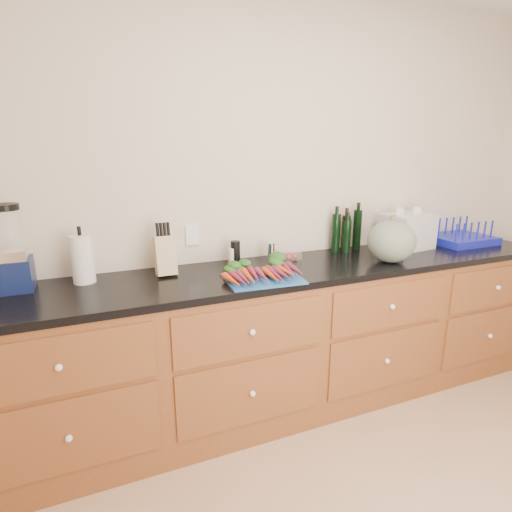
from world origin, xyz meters
name	(u,v)px	position (x,y,z in m)	size (l,w,h in m)	color
wall_back	(279,201)	(0.00, 1.62, 1.30)	(4.10, 0.05, 2.60)	beige
cabinets	(299,339)	(0.00, 1.30, 0.45)	(3.60, 0.64, 0.90)	brown
countertop	(301,269)	(0.00, 1.30, 0.92)	(3.64, 0.62, 0.04)	black
cutting_board	(263,279)	(-0.32, 1.14, 0.95)	(0.41, 0.31, 0.01)	#1B5197
carrots	(260,271)	(-0.32, 1.18, 0.98)	(0.42, 0.31, 0.06)	#CA4717
squash	(391,241)	(0.56, 1.16, 1.07)	(0.30, 0.30, 0.27)	#586756
blender_appliance	(10,254)	(-1.54, 1.46, 1.13)	(0.17, 0.17, 0.44)	#0E1844
paper_towel	(82,259)	(-1.22, 1.46, 1.07)	(0.11, 0.11, 0.26)	silver
knife_block	(165,256)	(-0.80, 1.44, 1.05)	(0.11, 0.11, 0.22)	tan
grinder_salt	(232,256)	(-0.38, 1.48, 0.99)	(0.05, 0.05, 0.11)	white
grinder_pepper	(235,253)	(-0.36, 1.48, 1.01)	(0.06, 0.06, 0.15)	black
canister_chrome	(271,252)	(-0.12, 1.48, 1.00)	(0.05, 0.05, 0.11)	silver
tomato_box	(287,254)	(-0.01, 1.47, 0.98)	(0.15, 0.12, 0.07)	white
bottles	(346,233)	(0.47, 1.51, 1.07)	(0.23, 0.12, 0.28)	black
grocery_bag	(406,231)	(0.92, 1.42, 1.06)	(0.33, 0.27, 0.24)	white
dish_rack	(460,237)	(1.41, 1.38, 0.98)	(0.44, 0.36, 0.18)	#131AA7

